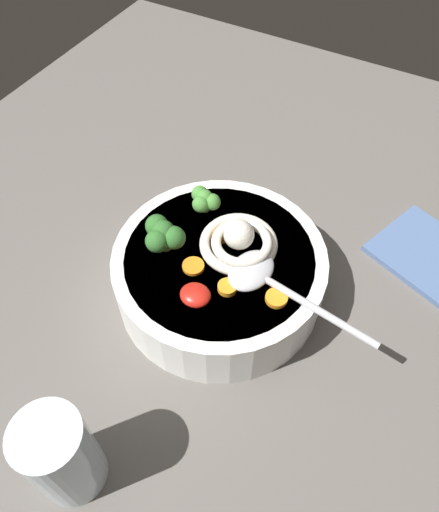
{
  "coord_description": "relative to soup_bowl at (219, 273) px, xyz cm",
  "views": [
    {
      "loc": [
        12.8,
        -32.33,
        54.67
      ],
      "look_at": [
        -3.5,
        -2.75,
        10.93
      ],
      "focal_mm": 34.74,
      "sensor_mm": 36.0,
      "label": 1
    }
  ],
  "objects": [
    {
      "name": "chili_sauce_dollop",
      "position": [
        0.55,
        -6.18,
        4.05
      ],
      "size": [
        3.31,
        2.98,
        1.49
      ],
      "primitive_type": "ellipsoid",
      "color": "red",
      "rests_on": "soup_bowl"
    },
    {
      "name": "table_slab",
      "position": [
        3.5,
        2.75,
        -5.58
      ],
      "size": [
        109.99,
        109.99,
        4.09
      ],
      "primitive_type": "cube",
      "color": "#5B5651",
      "rests_on": "ground"
    },
    {
      "name": "soup_spoon",
      "position": [
        5.59,
        -0.81,
        4.11
      ],
      "size": [
        17.51,
        6.57,
        1.6
      ],
      "rotation": [
        0.0,
        0.0,
        6.14
      ],
      "color": "#B7B7BC",
      "rests_on": "soup_bowl"
    },
    {
      "name": "drinking_glass",
      "position": [
        -1.89,
        -25.21,
        2.14
      ],
      "size": [
        6.18,
        6.18,
        11.35
      ],
      "primitive_type": "cylinder",
      "color": "silver",
      "rests_on": "table_slab"
    },
    {
      "name": "folded_napkin",
      "position": [
        21.5,
        17.28,
        -3.13
      ],
      "size": [
        16.76,
        15.28,
        0.8
      ],
      "primitive_type": "cube",
      "rotation": [
        0.0,
        0.0,
        -0.36
      ],
      "color": "#4C6693",
      "rests_on": "table_slab"
    },
    {
      "name": "broccoli_floret_near_spoon",
      "position": [
        -5.91,
        -2.07,
        5.82
      ],
      "size": [
        5.08,
        4.37,
        4.01
      ],
      "color": "#7A9E60",
      "rests_on": "soup_bowl"
    },
    {
      "name": "broccoli_floret_center",
      "position": [
        -4.86,
        5.15,
        5.23
      ],
      "size": [
        3.88,
        3.34,
        3.07
      ],
      "color": "#7A9E60",
      "rests_on": "soup_bowl"
    },
    {
      "name": "soup_bowl",
      "position": [
        0.0,
        0.0,
        0.0
      ],
      "size": [
        24.36,
        24.36,
        6.84
      ],
      "color": "white",
      "rests_on": "table_slab"
    },
    {
      "name": "carrot_slice_left",
      "position": [
        7.98,
        -2.18,
        3.6
      ],
      "size": [
        2.37,
        2.37,
        0.58
      ],
      "primitive_type": "cylinder",
      "color": "orange",
      "rests_on": "soup_bowl"
    },
    {
      "name": "carrot_slice_right",
      "position": [
        2.88,
        -3.5,
        3.66
      ],
      "size": [
        2.09,
        2.09,
        0.71
      ],
      "primitive_type": "cylinder",
      "color": "orange",
      "rests_on": "soup_bowl"
    },
    {
      "name": "carrot_slice_beside_chili",
      "position": [
        -1.1,
        2.59,
        3.7
      ],
      "size": [
        2.47,
        2.47,
        0.79
      ],
      "primitive_type": "cylinder",
      "color": "orange",
      "rests_on": "soup_bowl"
    },
    {
      "name": "carrot_slice_front",
      "position": [
        -1.76,
        -2.75,
        3.51
      ],
      "size": [
        2.43,
        2.43,
        0.42
      ],
      "primitive_type": "cylinder",
      "color": "orange",
      "rests_on": "soup_bowl"
    },
    {
      "name": "noodle_pile",
      "position": [
        1.4,
        2.07,
        4.52
      ],
      "size": [
        9.72,
        9.53,
        3.91
      ],
      "color": "silver",
      "rests_on": "soup_bowl"
    }
  ]
}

